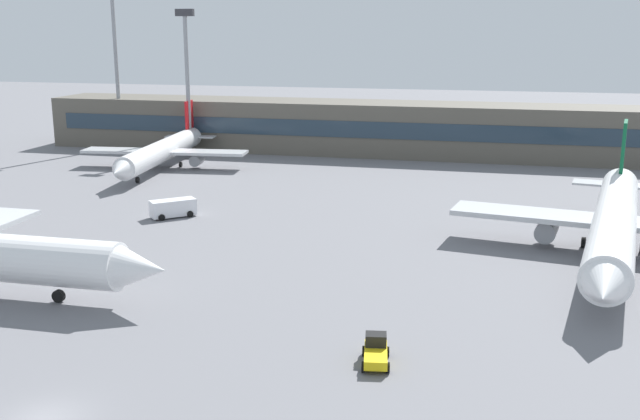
# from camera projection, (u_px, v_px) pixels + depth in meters

# --- Properties ---
(ground_plane) EXTENTS (400.00, 400.00, 0.00)m
(ground_plane) POSITION_uv_depth(u_px,v_px,m) (263.00, 234.00, 79.52)
(ground_plane) COLOR slate
(terminal_building) EXTENTS (114.03, 12.13, 9.00)m
(terminal_building) POSITION_uv_depth(u_px,v_px,m) (359.00, 128.00, 130.46)
(terminal_building) COLOR #5B564C
(terminal_building) RESTS_ON ground_plane
(airplane_mid) EXTENTS (31.79, 45.16, 11.20)m
(airplane_mid) POSITION_uv_depth(u_px,v_px,m) (614.00, 223.00, 70.63)
(airplane_mid) COLOR white
(airplane_mid) RESTS_ON ground_plane
(airplane_far) EXTENTS (26.51, 37.83, 9.35)m
(airplane_far) POSITION_uv_depth(u_px,v_px,m) (162.00, 151.00, 115.49)
(airplane_far) COLOR silver
(airplane_far) RESTS_ON ground_plane
(baggage_tug_yellow) EXTENTS (2.28, 3.79, 1.75)m
(baggage_tug_yellow) POSITION_uv_depth(u_px,v_px,m) (376.00, 351.00, 48.64)
(baggage_tug_yellow) COLOR yellow
(baggage_tug_yellow) RESTS_ON ground_plane
(service_van_white) EXTENTS (5.21, 4.96, 2.08)m
(service_van_white) POSITION_uv_depth(u_px,v_px,m) (173.00, 208.00, 86.34)
(service_van_white) COLOR white
(service_van_white) RESTS_ON ground_plane
(floodlight_tower_west) EXTENTS (3.20, 0.80, 30.22)m
(floodlight_tower_west) POSITION_uv_depth(u_px,v_px,m) (116.00, 53.00, 133.86)
(floodlight_tower_west) COLOR gray
(floodlight_tower_west) RESTS_ON ground_plane
(floodlight_tower_east) EXTENTS (3.20, 0.80, 24.74)m
(floodlight_tower_east) POSITION_uv_depth(u_px,v_px,m) (187.00, 71.00, 126.52)
(floodlight_tower_east) COLOR gray
(floodlight_tower_east) RESTS_ON ground_plane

